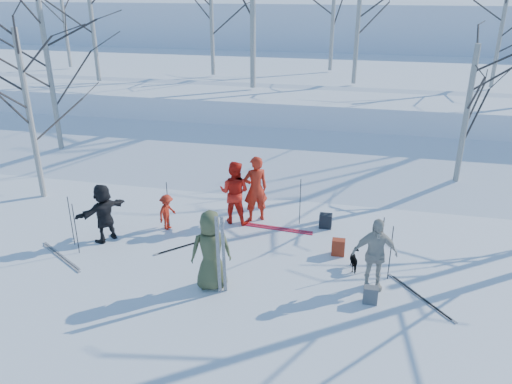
% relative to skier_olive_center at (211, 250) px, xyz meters
% --- Properties ---
extents(ground, '(120.00, 120.00, 0.00)m').
position_rel_skier_olive_center_xyz_m(ground, '(0.44, 0.99, -0.91)').
color(ground, white).
rests_on(ground, ground).
extents(snow_ramp, '(70.00, 9.49, 4.12)m').
position_rel_skier_olive_center_xyz_m(snow_ramp, '(0.44, 7.99, -0.76)').
color(snow_ramp, white).
rests_on(snow_ramp, ground).
extents(snow_plateau, '(70.00, 18.00, 2.20)m').
position_rel_skier_olive_center_xyz_m(snow_plateau, '(0.44, 17.99, 0.09)').
color(snow_plateau, white).
rests_on(snow_plateau, ground).
extents(far_hill, '(90.00, 30.00, 6.00)m').
position_rel_skier_olive_center_xyz_m(far_hill, '(0.44, 38.99, 1.09)').
color(far_hill, white).
rests_on(far_hill, ground).
extents(skier_olive_center, '(1.04, 0.86, 1.82)m').
position_rel_skier_olive_center_xyz_m(skier_olive_center, '(0.00, 0.00, 0.00)').
color(skier_olive_center, '#444D2E').
rests_on(skier_olive_center, ground).
extents(skier_red_north, '(0.83, 0.74, 1.90)m').
position_rel_skier_olive_center_xyz_m(skier_red_north, '(0.19, 3.52, 0.04)').
color(skier_red_north, red).
rests_on(skier_red_north, ground).
extents(skier_redor_behind, '(0.93, 0.75, 1.80)m').
position_rel_skier_olive_center_xyz_m(skier_redor_behind, '(-0.35, 3.26, -0.01)').
color(skier_redor_behind, red).
rests_on(skier_redor_behind, ground).
extents(skier_red_seated, '(0.52, 0.72, 1.00)m').
position_rel_skier_olive_center_xyz_m(skier_red_seated, '(-2.03, 2.44, -0.41)').
color(skier_red_seated, red).
rests_on(skier_red_seated, ground).
extents(skier_cream_east, '(1.05, 0.60, 1.68)m').
position_rel_skier_olive_center_xyz_m(skier_cream_east, '(3.46, 0.73, -0.07)').
color(skier_cream_east, beige).
rests_on(skier_cream_east, ground).
extents(skier_grey_west, '(1.09, 1.50, 1.56)m').
position_rel_skier_olive_center_xyz_m(skier_grey_west, '(-3.36, 1.49, -0.13)').
color(skier_grey_west, black).
rests_on(skier_grey_west, ground).
extents(dog, '(0.38, 0.60, 0.47)m').
position_rel_skier_olive_center_xyz_m(dog, '(3.07, 1.44, -0.68)').
color(dog, black).
rests_on(dog, ground).
extents(upright_ski_left, '(0.08, 0.16, 1.90)m').
position_rel_skier_olive_center_xyz_m(upright_ski_left, '(0.24, -0.25, 0.04)').
color(upright_ski_left, silver).
rests_on(upright_ski_left, ground).
extents(upright_ski_right, '(0.09, 0.23, 1.89)m').
position_rel_skier_olive_center_xyz_m(upright_ski_right, '(0.35, -0.21, 0.04)').
color(upright_ski_right, silver).
rests_on(upright_ski_right, ground).
extents(ski_pair_a, '(0.52, 1.93, 0.02)m').
position_rel_skier_olive_center_xyz_m(ski_pair_a, '(0.94, 3.08, -0.90)').
color(ski_pair_a, red).
rests_on(ski_pair_a, ground).
extents(ski_pair_b, '(2.10, 2.10, 0.02)m').
position_rel_skier_olive_center_xyz_m(ski_pair_b, '(-1.12, 1.70, -0.90)').
color(ski_pair_b, silver).
rests_on(ski_pair_b, ground).
extents(ski_pair_c, '(1.91, 2.08, 0.02)m').
position_rel_skier_olive_center_xyz_m(ski_pair_c, '(-4.03, 0.41, -0.90)').
color(ski_pair_c, silver).
rests_on(ski_pair_c, ground).
extents(ski_pair_d, '(2.05, 2.09, 0.02)m').
position_rel_skier_olive_center_xyz_m(ski_pair_d, '(4.49, 0.56, -0.90)').
color(ski_pair_d, silver).
rests_on(ski_pair_d, ground).
extents(ski_pole_a, '(0.02, 0.02, 1.34)m').
position_rel_skier_olive_center_xyz_m(ski_pole_a, '(3.82, 1.16, -0.24)').
color(ski_pole_a, black).
rests_on(ski_pole_a, ground).
extents(ski_pole_b, '(0.02, 0.02, 1.34)m').
position_rel_skier_olive_center_xyz_m(ski_pole_b, '(-3.70, 0.70, -0.24)').
color(ski_pole_b, black).
rests_on(ski_pole_b, ground).
extents(ski_pole_c, '(0.02, 0.02, 1.34)m').
position_rel_skier_olive_center_xyz_m(ski_pole_c, '(1.45, 3.53, -0.24)').
color(ski_pole_c, black).
rests_on(ski_pole_c, ground).
extents(ski_pole_d, '(0.02, 0.02, 1.34)m').
position_rel_skier_olive_center_xyz_m(ski_pole_d, '(3.62, 1.58, -0.24)').
color(ski_pole_d, black).
rests_on(ski_pole_d, ground).
extents(ski_pole_e, '(0.02, 0.02, 1.34)m').
position_rel_skier_olive_center_xyz_m(ski_pole_e, '(-4.06, 1.07, -0.24)').
color(ski_pole_e, black).
rests_on(ski_pole_e, ground).
extents(ski_pole_f, '(0.02, 0.02, 1.34)m').
position_rel_skier_olive_center_xyz_m(ski_pole_f, '(-2.02, 2.52, -0.24)').
color(ski_pole_f, black).
rests_on(ski_pole_f, ground).
extents(backpack_red, '(0.32, 0.22, 0.42)m').
position_rel_skier_olive_center_xyz_m(backpack_red, '(2.63, 2.02, -0.70)').
color(backpack_red, '#9E2F18').
rests_on(backpack_red, ground).
extents(backpack_grey, '(0.30, 0.20, 0.38)m').
position_rel_skier_olive_center_xyz_m(backpack_grey, '(3.43, 0.14, -0.72)').
color(backpack_grey, '#515458').
rests_on(backpack_grey, ground).
extents(backpack_dark, '(0.34, 0.24, 0.40)m').
position_rel_skier_olive_center_xyz_m(backpack_dark, '(2.18, 3.46, -0.71)').
color(backpack_dark, black).
rests_on(backpack_dark, ground).
extents(birch_plateau_a, '(3.78, 3.78, 4.55)m').
position_rel_skier_olive_center_xyz_m(birch_plateau_a, '(-12.21, 14.72, 3.56)').
color(birch_plateau_a, silver).
rests_on(birch_plateau_a, snow_plateau).
extents(birch_plateau_b, '(3.42, 3.42, 4.02)m').
position_rel_skier_olive_center_xyz_m(birch_plateau_b, '(8.04, 13.62, 3.30)').
color(birch_plateau_b, silver).
rests_on(birch_plateau_b, snow_plateau).
extents(birch_plateau_c, '(4.63, 4.63, 5.76)m').
position_rel_skier_olive_center_xyz_m(birch_plateau_c, '(-8.75, 11.40, 4.17)').
color(birch_plateau_c, silver).
rests_on(birch_plateau_c, snow_plateau).
extents(birch_plateau_d, '(4.23, 4.23, 5.18)m').
position_rel_skier_olive_center_xyz_m(birch_plateau_d, '(-4.24, 14.05, 3.88)').
color(birch_plateau_d, silver).
rests_on(birch_plateau_d, snow_plateau).
extents(birch_plateau_f, '(4.60, 4.60, 5.72)m').
position_rel_skier_olive_center_xyz_m(birch_plateau_f, '(2.37, 13.27, 4.15)').
color(birch_plateau_f, silver).
rests_on(birch_plateau_f, snow_plateau).
extents(birch_plateau_g, '(4.47, 4.47, 5.53)m').
position_rel_skier_olive_center_xyz_m(birch_plateau_g, '(1.07, 16.61, 4.05)').
color(birch_plateau_g, silver).
rests_on(birch_plateau_g, snow_plateau).
extents(birch_edge_a, '(4.18, 4.18, 5.11)m').
position_rel_skier_olive_center_xyz_m(birch_edge_a, '(-6.73, 3.71, 1.64)').
color(birch_edge_a, silver).
rests_on(birch_edge_a, ground).
extents(birch_edge_d, '(4.74, 4.74, 5.91)m').
position_rel_skier_olive_center_xyz_m(birch_edge_d, '(-8.01, 6.83, 2.04)').
color(birch_edge_d, silver).
rests_on(birch_edge_d, ground).
extents(birch_edge_e, '(3.86, 3.86, 4.66)m').
position_rel_skier_olive_center_xyz_m(birch_edge_e, '(5.96, 6.70, 1.42)').
color(birch_edge_e, silver).
rests_on(birch_edge_e, ground).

